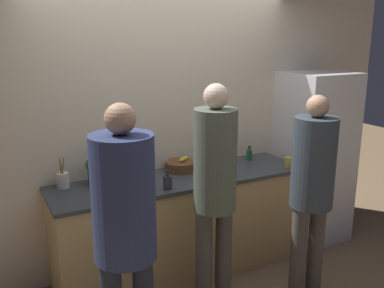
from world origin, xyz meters
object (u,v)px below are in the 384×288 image
(person_center, at_px, (215,184))
(bottle_dark, at_px, (168,181))
(refrigerator, at_px, (314,157))
(potted_plant, at_px, (94,169))
(utensil_crock, at_px, (63,180))
(bottle_green, at_px, (249,154))
(person_left, at_px, (125,222))
(cup_yellow, at_px, (288,162))
(person_right, at_px, (312,183))
(fruit_bowl, at_px, (180,166))

(person_center, distance_m, bottle_dark, 0.48)
(refrigerator, relative_size, potted_plant, 7.33)
(person_center, xyz_separation_m, bottle_dark, (-0.19, 0.43, -0.08))
(utensil_crock, height_order, bottle_green, utensil_crock)
(person_left, distance_m, utensil_crock, 1.21)
(bottle_green, bearing_deg, refrigerator, -11.26)
(refrigerator, distance_m, person_left, 2.63)
(utensil_crock, height_order, cup_yellow, utensil_crock)
(potted_plant, bearing_deg, cup_yellow, -11.90)
(person_right, relative_size, bottle_dark, 10.84)
(person_center, relative_size, cup_yellow, 18.49)
(person_center, relative_size, fruit_bowl, 6.54)
(person_right, xyz_separation_m, fruit_bowl, (-0.67, 1.01, -0.04))
(utensil_crock, distance_m, bottle_green, 1.82)
(cup_yellow, bearing_deg, fruit_bowl, 158.55)
(utensil_crock, distance_m, bottle_dark, 0.86)
(person_right, bearing_deg, potted_plant, 145.74)
(person_center, xyz_separation_m, person_right, (0.78, -0.20, -0.05))
(fruit_bowl, xyz_separation_m, utensil_crock, (-1.05, 0.04, 0.02))
(fruit_bowl, xyz_separation_m, bottle_green, (0.77, -0.00, 0.01))
(person_right, xyz_separation_m, utensil_crock, (-1.72, 1.04, -0.02))
(person_right, distance_m, bottle_green, 1.01)
(refrigerator, bearing_deg, bottle_green, 168.74)
(person_right, xyz_separation_m, bottle_green, (0.10, 1.00, -0.03))
(cup_yellow, bearing_deg, bottle_green, 116.68)
(potted_plant, bearing_deg, fruit_bowl, 0.33)
(person_left, distance_m, potted_plant, 1.16)
(person_left, xyz_separation_m, potted_plant, (0.13, 1.16, -0.03))
(utensil_crock, xyz_separation_m, potted_plant, (0.25, -0.04, 0.06))
(bottle_dark, bearing_deg, person_center, -65.94)
(refrigerator, height_order, cup_yellow, refrigerator)
(cup_yellow, bearing_deg, refrigerator, 22.89)
(person_left, bearing_deg, potted_plant, 83.71)
(person_center, height_order, bottle_green, person_center)
(refrigerator, relative_size, bottle_dark, 11.27)
(cup_yellow, bearing_deg, person_center, -157.83)
(refrigerator, xyz_separation_m, fruit_bowl, (-1.49, 0.15, 0.08))
(utensil_crock, bearing_deg, person_left, -84.10)
(person_left, xyz_separation_m, bottle_dark, (0.63, 0.78, -0.10))
(utensil_crock, bearing_deg, refrigerator, -4.20)
(person_right, relative_size, cup_yellow, 17.40)
(person_right, relative_size, fruit_bowl, 6.15)
(bottle_dark, xyz_separation_m, potted_plant, (-0.50, 0.37, 0.07))
(person_center, distance_m, utensil_crock, 1.27)
(person_right, relative_size, potted_plant, 7.05)
(person_center, height_order, bottle_dark, person_center)
(person_left, xyz_separation_m, person_right, (1.60, 0.15, -0.07))
(refrigerator, relative_size, person_center, 0.98)
(fruit_bowl, relative_size, bottle_dark, 1.76)
(person_left, height_order, fruit_bowl, person_left)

